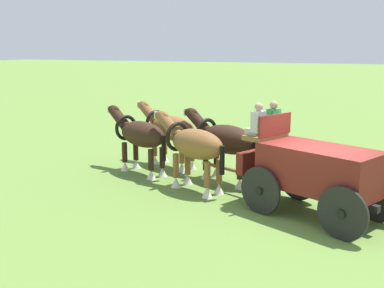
{
  "coord_description": "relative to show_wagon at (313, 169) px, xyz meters",
  "views": [
    {
      "loc": [
        -1.58,
        11.33,
        4.13
      ],
      "look_at": [
        4.07,
        -1.65,
        1.2
      ],
      "focal_mm": 44.13,
      "sensor_mm": 36.0,
      "label": 1
    }
  ],
  "objects": [
    {
      "name": "draft_horse_lead_off",
      "position": [
        5.42,
        -3.1,
        0.1
      ],
      "size": [
        2.99,
        1.73,
        2.17
      ],
      "color": "brown",
      "rests_on": "ground"
    },
    {
      "name": "draft_horse_rear_off",
      "position": [
        3.03,
        -2.05,
        0.09
      ],
      "size": [
        2.97,
        1.73,
        2.16
      ],
      "color": "#331E14",
      "rests_on": "ground"
    },
    {
      "name": "ground_plane",
      "position": [
        -0.15,
        0.07,
        -1.21
      ],
      "size": [
        220.0,
        220.0,
        0.0
      ],
      "primitive_type": "plane",
      "color": "olive"
    },
    {
      "name": "draft_horse_lead_near",
      "position": [
        5.95,
        -1.91,
        0.06
      ],
      "size": [
        2.96,
        1.71,
        2.12
      ],
      "color": "#331E14",
      "rests_on": "ground"
    },
    {
      "name": "show_wagon",
      "position": [
        0.0,
        0.0,
        0.0
      ],
      "size": [
        5.63,
        3.14,
        2.72
      ],
      "color": "maroon",
      "rests_on": "ground"
    },
    {
      "name": "draft_horse_rear_near",
      "position": [
        3.56,
        -0.86,
        0.12
      ],
      "size": [
        2.83,
        1.66,
        2.19
      ],
      "color": "brown",
      "rests_on": "ground"
    }
  ]
}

